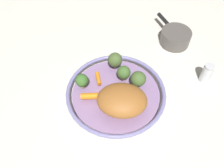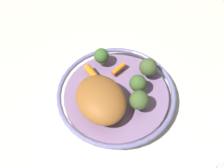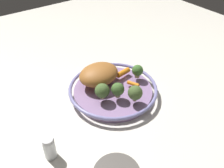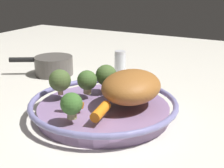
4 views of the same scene
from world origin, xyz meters
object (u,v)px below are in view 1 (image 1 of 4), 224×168
Objects in this scene: broccoli_floret_small at (124,73)px; broccoli_floret_edge at (138,79)px; serving_bowl at (116,94)px; broccoli_floret_large at (82,81)px; baby_carrot_left at (91,96)px; saucepan at (175,37)px; baby_carrot_right at (98,78)px; broccoli_floret_mid at (115,60)px; roast_chicken_piece at (122,100)px; salt_shaker at (207,73)px.

broccoli_floret_small is 0.93× the size of broccoli_floret_edge.
broccoli_floret_large reaches higher than serving_bowl.
baby_carrot_left is 0.14m from broccoli_floret_small.
saucepan is at bearing 132.67° from broccoli_floret_large.
baby_carrot_right is (-0.04, -0.07, 0.03)m from serving_bowl.
broccoli_floret_edge is 0.12m from broccoli_floret_mid.
roast_chicken_piece is 3.24× the size of baby_carrot_right.
broccoli_floret_small is at bearing 133.48° from baby_carrot_left.
broccoli_floret_mid is at bearing 143.59° from baby_carrot_right.
broccoli_floret_large is at bearing -82.11° from broccoli_floret_edge.
broccoli_floret_edge is (-0.07, 0.15, 0.02)m from baby_carrot_left.
roast_chicken_piece is at bearing 23.40° from serving_bowl.
roast_chicken_piece is (0.06, 0.03, 0.05)m from serving_bowl.
baby_carrot_left is at bearing -68.42° from salt_shaker.
roast_chicken_piece is at bearing -27.18° from saucepan.
serving_bowl is at bearing 86.88° from broccoli_floret_large.
roast_chicken_piece is 0.10m from broccoli_floret_edge.
saucepan is (-0.26, 0.19, -0.04)m from broccoli_floret_small.
serving_bowl is at bearing 59.32° from baby_carrot_right.
roast_chicken_piece is 2.95× the size of broccoli_floret_large.
broccoli_floret_small is at bearing -177.61° from roast_chicken_piece.
serving_bowl is 4.33× the size of salt_shaker.
broccoli_floret_edge is 0.32m from saucepan.
broccoli_floret_edge is 0.79× the size of salt_shaker.
baby_carrot_left is 0.17m from broccoli_floret_edge.
broccoli_floret_mid is (-0.11, -0.02, 0.05)m from serving_bowl.
broccoli_floret_mid reaches higher than broccoli_floret_large.
broccoli_floret_mid reaches higher than salt_shaker.
broccoli_floret_mid is at bearing -131.56° from broccoli_floret_edge.
roast_chicken_piece reaches higher than salt_shaker.
serving_bowl is 5.35× the size of baby_carrot_left.
baby_carrot_left is at bearing -46.52° from broccoli_floret_small.
broccoli_floret_edge is 0.26m from salt_shaker.
baby_carrot_right is 0.80× the size of broccoli_floret_mid.
roast_chicken_piece reaches higher than broccoli_floret_large.
baby_carrot_right is at bearing -136.75° from roast_chicken_piece.
baby_carrot_right is 0.91× the size of broccoli_floret_large.
saucepan is at bearing 131.23° from broccoli_floret_mid.
broccoli_floret_large is (-0.05, -0.04, 0.02)m from baby_carrot_left.
roast_chicken_piece reaches higher than serving_bowl.
roast_chicken_piece is at bearing 43.25° from baby_carrot_right.
broccoli_floret_edge is (-0.09, 0.05, 0.00)m from roast_chicken_piece.
roast_chicken_piece is 2.77× the size of broccoli_floret_small.
broccoli_floret_edge reaches higher than broccoli_floret_large.
broccoli_floret_edge is at bearing 48.44° from broccoli_floret_mid.
baby_carrot_left reaches higher than serving_bowl.
broccoli_floret_small is at bearing -37.29° from saucepan.
salt_shaker is at bearing 101.53° from baby_carrot_right.
broccoli_floret_mid is at bearing -88.46° from salt_shaker.
broccoli_floret_large is at bearing -47.33° from saucepan.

